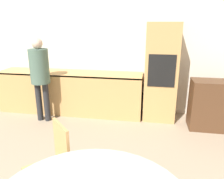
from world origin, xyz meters
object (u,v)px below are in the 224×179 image
object	(u,v)px
oven_unit	(161,73)
person_standing	(40,72)
chair_far_left	(54,162)
sideboard	(222,106)

from	to	relation	value
oven_unit	person_standing	distance (m)	2.33
person_standing	chair_far_left	bearing A→B (deg)	-60.02
chair_far_left	person_standing	distance (m)	2.30
sideboard	chair_far_left	size ratio (longest dim) A/B	1.21
chair_far_left	person_standing	bearing A→B (deg)	166.46
person_standing	sideboard	bearing A→B (deg)	3.50
oven_unit	person_standing	size ratio (longest dim) A/B	1.17
sideboard	person_standing	bearing A→B (deg)	-176.50
sideboard	person_standing	distance (m)	3.42
sideboard	person_standing	xyz separation A→B (m)	(-3.37, -0.21, 0.55)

